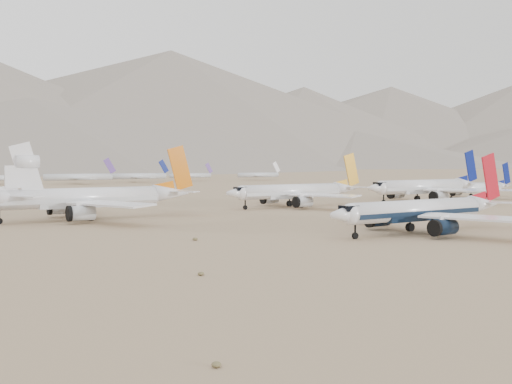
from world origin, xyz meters
The scene contains 7 objects.
ground centered at (0.00, 0.00, 0.00)m, with size 7000.00×7000.00×0.00m, color #7D6349.
main_airliner centered at (13.93, 0.25, 4.50)m, with size 46.43×45.35×16.38m.
row2_navy_widebody centered at (85.84, 61.94, 5.32)m, with size 53.61×52.42×19.07m.
row2_gold_tail centered at (31.81, 67.26, 4.88)m, with size 49.03×47.95×17.46m.
row2_orange_tail centered at (-35.37, 63.36, 5.30)m, with size 52.94×51.79×18.89m.
row2_blue_far centered at (120.12, 65.59, 3.98)m, with size 40.21×39.32×14.29m.
foothills centered at (526.68, 1100.00, 67.15)m, with size 4637.50×1395.00×155.00m.
Camera 1 is at (-76.34, -78.49, 14.26)m, focal length 40.00 mm.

